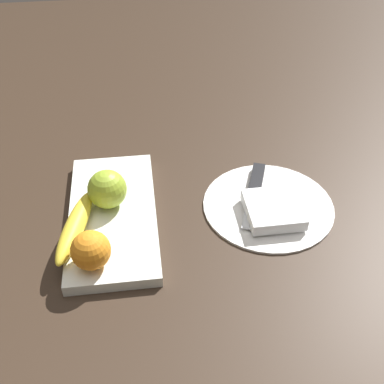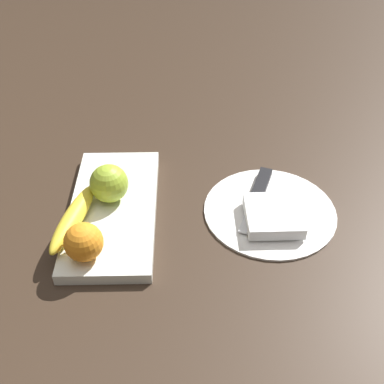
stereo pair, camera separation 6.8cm
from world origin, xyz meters
TOP-DOWN VIEW (x-y plane):
  - ground_plane at (0.00, 0.00)m, footprint 2.40×2.40m
  - fruit_tray at (-0.02, 0.03)m, footprint 0.32×0.15m
  - apple at (-0.04, 0.02)m, footprint 0.07×0.07m
  - banana at (0.02, -0.03)m, footprint 0.18×0.07m
  - orange_near_apple at (0.10, 0.00)m, footprint 0.06×0.06m
  - dinner_plate at (-0.02, 0.32)m, footprint 0.24×0.24m
  - folded_napkin at (0.01, 0.32)m, footprint 0.10×0.10m
  - knife at (-0.07, 0.30)m, footprint 0.18×0.08m

SIDE VIEW (x-z plane):
  - ground_plane at x=0.00m, z-range 0.00..0.00m
  - dinner_plate at x=-0.02m, z-range 0.00..0.01m
  - fruit_tray at x=-0.02m, z-range 0.00..0.02m
  - knife at x=-0.07m, z-range 0.01..0.02m
  - folded_napkin at x=0.01m, z-range 0.01..0.03m
  - banana at x=0.02m, z-range 0.02..0.05m
  - orange_near_apple at x=0.10m, z-range 0.02..0.08m
  - apple at x=-0.04m, z-range 0.02..0.09m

